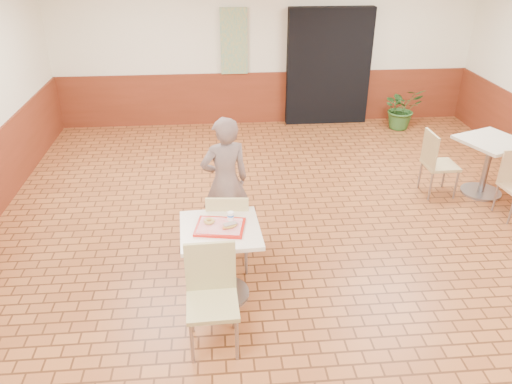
{
  "coord_description": "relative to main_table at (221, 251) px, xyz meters",
  "views": [
    {
      "loc": [
        -1.01,
        -4.53,
        3.44
      ],
      "look_at": [
        -0.6,
        0.17,
        0.95
      ],
      "focal_mm": 35.0,
      "sensor_mm": 36.0,
      "label": 1
    }
  ],
  "objects": [
    {
      "name": "room_shell",
      "position": [
        1.0,
        0.33,
        0.94
      ],
      "size": [
        8.01,
        10.01,
        3.01
      ],
      "color": "brown",
      "rests_on": "ground"
    },
    {
      "name": "chair_main_back",
      "position": [
        0.09,
        0.46,
        -0.01
      ],
      "size": [
        0.49,
        0.49,
        0.97
      ],
      "rotation": [
        0.0,
        0.0,
        3.06
      ],
      "color": "#C9BA79",
      "rests_on": "ground"
    },
    {
      "name": "paper_cup",
      "position": [
        0.11,
        0.11,
        0.34
      ],
      "size": [
        0.07,
        0.07,
        0.08
      ],
      "rotation": [
        0.0,
        0.0,
        0.23
      ],
      "color": "white",
      "rests_on": "serving_tray"
    },
    {
      "name": "wainscot_band",
      "position": [
        1.0,
        0.33,
        -0.06
      ],
      "size": [
        8.0,
        10.0,
        1.0
      ],
      "color": "maroon",
      "rests_on": "ground"
    },
    {
      "name": "promo_poster",
      "position": [
        0.4,
        5.27,
        1.04
      ],
      "size": [
        0.5,
        0.03,
        1.2
      ],
      "primitive_type": "cube",
      "color": "gray",
      "rests_on": "wainscot_band"
    },
    {
      "name": "chair_second_left",
      "position": [
        3.1,
        2.03,
        -0.03
      ],
      "size": [
        0.45,
        0.45,
        0.95
      ],
      "rotation": [
        0.0,
        0.0,
        1.6
      ],
      "color": "tan",
      "rests_on": "ground"
    },
    {
      "name": "chair_main_front",
      "position": [
        -0.1,
        -0.64,
        0.0
      ],
      "size": [
        0.48,
        0.48,
        1.0
      ],
      "rotation": [
        0.0,
        0.0,
        0.03
      ],
      "color": "tan",
      "rests_on": "ground"
    },
    {
      "name": "long_john_donut",
      "position": [
        0.1,
        -0.04,
        0.32
      ],
      "size": [
        0.17,
        0.13,
        0.05
      ],
      "rotation": [
        0.0,
        0.0,
        0.41
      ],
      "color": "gold",
      "rests_on": "serving_tray"
    },
    {
      "name": "customer",
      "position": [
        0.08,
        1.07,
        0.25
      ],
      "size": [
        0.67,
        0.53,
        1.61
      ],
      "primitive_type": "imported",
      "rotation": [
        0.0,
        0.0,
        3.43
      ],
      "color": "#705B57",
      "rests_on": "ground"
    },
    {
      "name": "second_table",
      "position": [
        3.85,
        1.98,
        0.01
      ],
      "size": [
        0.79,
        0.79,
        0.84
      ],
      "rotation": [
        0.0,
        0.0,
        0.37
      ],
      "color": "#C1B59B",
      "rests_on": "ground"
    },
    {
      "name": "corridor_doorway",
      "position": [
        2.2,
        5.21,
        0.54
      ],
      "size": [
        1.6,
        0.22,
        2.2
      ],
      "primitive_type": "cube",
      "color": "black",
      "rests_on": "ground"
    },
    {
      "name": "potted_plant",
      "position": [
        3.58,
        4.73,
        -0.15
      ],
      "size": [
        0.82,
        0.74,
        0.81
      ],
      "primitive_type": "imported",
      "rotation": [
        0.0,
        0.0,
        0.16
      ],
      "color": "#2B5723",
      "rests_on": "ground"
    },
    {
      "name": "ring_donut",
      "position": [
        -0.1,
        0.07,
        0.32
      ],
      "size": [
        0.13,
        0.13,
        0.04
      ],
      "primitive_type": "torus",
      "rotation": [
        0.0,
        0.0,
        0.15
      ],
      "color": "#BA9644",
      "rests_on": "serving_tray"
    },
    {
      "name": "serving_tray",
      "position": [
        0.0,
        0.0,
        0.28
      ],
      "size": [
        0.47,
        0.37,
        0.03
      ],
      "rotation": [
        0.0,
        0.0,
        -0.18
      ],
      "color": "#B2160D",
      "rests_on": "main_table"
    },
    {
      "name": "main_table",
      "position": [
        0.0,
        0.0,
        0.0
      ],
      "size": [
        0.78,
        0.78,
        0.83
      ],
      "rotation": [
        0.0,
        0.0,
        0.06
      ],
      "color": "beige",
      "rests_on": "ground"
    }
  ]
}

